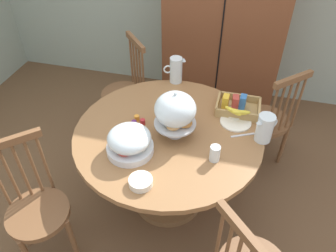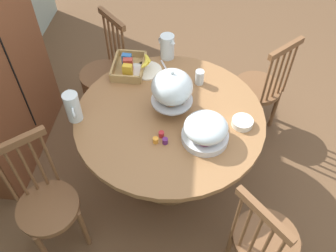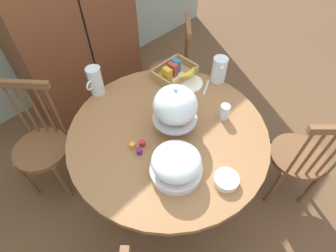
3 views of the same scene
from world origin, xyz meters
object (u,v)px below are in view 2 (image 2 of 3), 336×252
at_px(china_plate_small, 136,70).
at_px(cereal_bowl, 242,122).
at_px(milk_pitcher, 73,108).
at_px(windsor_chair_by_cabinet, 259,89).
at_px(windsor_chair_far_side, 47,205).
at_px(china_plate_large, 148,71).
at_px(orange_juice_pitcher, 167,48).
at_px(windsor_chair_facing_door, 105,74).
at_px(fruit_platter_covered, 206,130).
at_px(cereal_basket, 131,66).
at_px(dining_table, 169,133).
at_px(windsor_chair_near_window, 263,241).
at_px(pastry_stand_with_dome, 172,89).
at_px(drinking_glass, 200,77).

distance_m(china_plate_small, cereal_bowl, 0.91).
xyz_separation_m(milk_pitcher, cereal_bowl, (0.06, -1.11, -0.08)).
xyz_separation_m(windsor_chair_by_cabinet, windsor_chair_far_side, (-1.25, 1.43, 0.00)).
bearing_deg(china_plate_large, orange_juice_pitcher, -34.79).
distance_m(windsor_chair_facing_door, milk_pitcher, 0.88).
bearing_deg(fruit_platter_covered, windsor_chair_far_side, 113.10).
bearing_deg(windsor_chair_far_side, cereal_basket, -20.86).
bearing_deg(cereal_bowl, windsor_chair_far_side, 114.88).
height_order(dining_table, fruit_platter_covered, fruit_platter_covered).
distance_m(windsor_chair_far_side, china_plate_small, 1.15).
xyz_separation_m(windsor_chair_near_window, cereal_bowl, (0.67, 0.15, 0.31)).
distance_m(orange_juice_pitcher, cereal_basket, 0.33).
height_order(windsor_chair_by_cabinet, china_plate_small, windsor_chair_by_cabinet).
height_order(windsor_chair_near_window, china_plate_large, windsor_chair_near_window).
height_order(pastry_stand_with_dome, drinking_glass, pastry_stand_with_dome).
bearing_deg(windsor_chair_near_window, windsor_chair_by_cabinet, -2.58).
bearing_deg(dining_table, milk_pitcher, 98.64).
distance_m(pastry_stand_with_dome, milk_pitcher, 0.66).
bearing_deg(pastry_stand_with_dome, orange_juice_pitcher, 9.09).
relative_size(windsor_chair_far_side, china_plate_large, 4.43).
bearing_deg(windsor_chair_by_cabinet, cereal_basket, 101.68).
relative_size(fruit_platter_covered, cereal_basket, 0.95).
bearing_deg(orange_juice_pitcher, china_plate_large, 145.21).
distance_m(windsor_chair_facing_door, orange_juice_pitcher, 0.68).
relative_size(windsor_chair_near_window, china_plate_large, 4.43).
distance_m(windsor_chair_facing_door, drinking_glass, 0.96).
height_order(china_plate_small, drinking_glass, drinking_glass).
height_order(milk_pitcher, drinking_glass, milk_pitcher).
height_order(windsor_chair_by_cabinet, pastry_stand_with_dome, pastry_stand_with_dome).
bearing_deg(cereal_bowl, windsor_chair_near_window, -167.26).
height_order(pastry_stand_with_dome, china_plate_small, pastry_stand_with_dome).
xyz_separation_m(windsor_chair_far_side, cereal_bowl, (0.56, -1.22, 0.31)).
distance_m(milk_pitcher, cereal_basket, 0.60).
bearing_deg(pastry_stand_with_dome, china_plate_small, 40.07).
distance_m(windsor_chair_near_window, windsor_chair_facing_door, 1.90).
xyz_separation_m(fruit_platter_covered, drinking_glass, (0.53, 0.06, -0.03)).
xyz_separation_m(windsor_chair_far_side, pastry_stand_with_dome, (0.65, -0.74, 0.48)).
bearing_deg(milk_pitcher, pastry_stand_with_dome, -77.05).
xyz_separation_m(windsor_chair_by_cabinet, windsor_chair_facing_door, (0.06, 1.34, 0.00)).
bearing_deg(cereal_basket, pastry_stand_with_dome, -137.26).
distance_m(windsor_chair_facing_door, windsor_chair_far_side, 1.30).
distance_m(windsor_chair_far_side, cereal_bowl, 1.38).
bearing_deg(orange_juice_pitcher, windsor_chair_near_window, -151.66).
relative_size(windsor_chair_facing_door, cereal_bowl, 6.96).
relative_size(windsor_chair_by_cabinet, fruit_platter_covered, 3.25).
height_order(fruit_platter_covered, cereal_bowl, fruit_platter_covered).
height_order(windsor_chair_facing_door, cereal_basket, windsor_chair_facing_door).
relative_size(windsor_chair_by_cabinet, pastry_stand_with_dome, 2.83).
relative_size(fruit_platter_covered, china_plate_large, 1.36).
height_order(windsor_chair_far_side, orange_juice_pitcher, windsor_chair_far_side).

